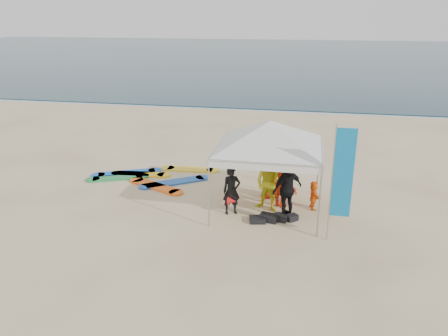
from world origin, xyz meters
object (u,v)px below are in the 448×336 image
person_orange_a (282,181)px  marker_pennant (232,201)px  person_black_a (232,191)px  person_yellow (269,183)px  person_orange_b (271,174)px  person_black_b (287,189)px  surfboard_spread (151,177)px  person_seated (314,195)px  feather_flag (342,175)px  canopy_tent (270,121)px

person_orange_a → marker_pennant: size_ratio=2.83×
person_black_a → marker_pennant: (0.03, -0.13, -0.30)m
person_yellow → person_orange_a: (0.41, 0.42, -0.05)m
person_orange_a → person_orange_b: 0.79m
person_black_b → person_orange_b: bearing=-108.0°
surfboard_spread → person_black_b: bearing=-24.2°
person_yellow → person_seated: size_ratio=1.92×
feather_flag → surfboard_spread: bearing=151.6°
person_orange_a → person_orange_b: (-0.44, 0.66, 0.00)m
person_black_b → canopy_tent: canopy_tent is taller
person_black_b → surfboard_spread: bearing=-66.6°
person_black_a → person_yellow: 1.26m
person_black_a → surfboard_spread: size_ratio=0.35×
person_orange_b → person_orange_a: bearing=98.0°
person_black_a → person_yellow: (1.15, 0.48, 0.15)m
person_yellow → feather_flag: (2.15, -1.71, 1.08)m
marker_pennant → person_seated: bearing=21.1°
person_orange_a → person_black_b: (0.22, -0.79, 0.06)m
person_black_a → person_orange_b: size_ratio=0.88×
person_orange_b → person_seated: 1.71m
person_orange_a → feather_flag: 2.97m
person_black_a → marker_pennant: size_ratio=2.51×
person_seated → feather_flag: feather_flag is taller
person_yellow → person_orange_b: size_ratio=1.05×
canopy_tent → marker_pennant: (-1.09, -0.70, -2.54)m
person_yellow → feather_flag: bearing=-17.2°
person_yellow → person_orange_a: person_yellow is taller
person_black_a → person_orange_a: size_ratio=0.89×
person_orange_b → person_black_a: bearing=28.6°
surfboard_spread → person_seated: bearing=-15.0°
person_seated → surfboard_spread: 6.63m
marker_pennant → person_yellow: bearing=28.8°
surfboard_spread → person_yellow: bearing=-23.3°
person_black_a → person_orange_b: 1.93m
person_black_a → person_orange_a: bearing=6.0°
person_yellow → feather_flag: feather_flag is taller
person_black_a → person_yellow: bearing=-1.3°
person_black_a → person_black_b: person_black_b is taller
person_seated → surfboard_spread: (-6.39, 1.72, -0.46)m
person_orange_a → canopy_tent: (-0.43, -0.33, 2.14)m
person_yellow → surfboard_spread: 5.41m
person_black_b → person_orange_a: bearing=-116.9°
person_orange_b → feather_flag: (2.18, -2.79, 1.13)m
person_black_a → feather_flag: size_ratio=0.46×
person_orange_b → feather_flag: size_ratio=0.52×
person_orange_b → person_yellow: bearing=65.8°
person_seated → marker_pennant: bearing=97.9°
person_orange_b → person_seated: size_ratio=1.83×
person_black_a → person_seated: person_black_a is taller
person_seated → surfboard_spread: size_ratio=0.22×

